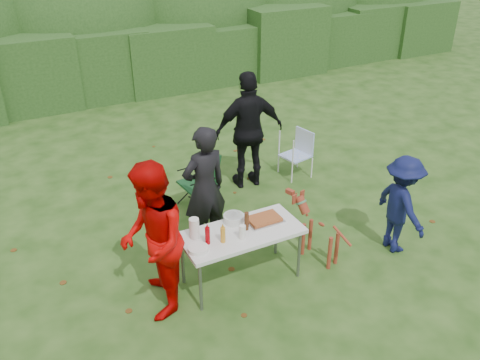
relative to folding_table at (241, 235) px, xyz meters
name	(u,v)px	position (x,y,z in m)	size (l,w,h in m)	color
ground	(264,285)	(0.20, -0.24, -0.69)	(80.00, 80.00, 0.00)	#1E4211
hedge_row	(100,64)	(0.20, 7.76, 0.16)	(22.00, 1.40, 1.70)	#23471C
shrub_backdrop	(81,21)	(0.20, 9.36, 0.91)	(20.00, 2.60, 3.20)	#3D6628
folding_table	(241,235)	(0.00, 0.00, 0.00)	(1.50, 0.70, 0.74)	silver
person_cook	(205,189)	(-0.07, 0.93, 0.21)	(0.65, 0.43, 1.79)	black
person_red_jacket	(153,242)	(-1.11, 0.00, 0.26)	(0.92, 0.72, 1.90)	#C30302
person_black_puffy	(249,131)	(1.29, 2.20, 0.30)	(1.16, 0.48, 1.98)	black
child	(401,205)	(2.22, -0.38, 0.02)	(0.91, 0.52, 1.40)	#0E1441
dog	(321,233)	(1.14, -0.10, -0.27)	(0.89, 0.35, 0.84)	maroon
camping_chair	(198,180)	(0.23, 1.90, -0.21)	(0.59, 0.59, 0.94)	#133D1D
lawn_chair	(296,154)	(2.18, 2.12, -0.28)	(0.49, 0.49, 0.82)	#5785EA
food_tray	(264,220)	(0.36, 0.07, 0.06)	(0.45, 0.30, 0.02)	#B7B7BA
focaccia_bread	(264,219)	(0.36, 0.07, 0.09)	(0.40, 0.26, 0.04)	#A05026
mustard_bottle	(223,235)	(-0.29, -0.09, 0.15)	(0.06, 0.06, 0.20)	orange
ketchup_bottle	(207,236)	(-0.47, -0.04, 0.16)	(0.06, 0.06, 0.22)	#9A0006
beer_bottle	(246,221)	(0.08, 0.01, 0.17)	(0.06, 0.06, 0.24)	#47230F
paper_towel_roll	(194,228)	(-0.55, 0.15, 0.18)	(0.12, 0.12, 0.26)	white
cup_stack	(242,232)	(-0.06, -0.14, 0.14)	(0.08, 0.08, 0.18)	white
pasta_bowl	(234,218)	(0.01, 0.23, 0.10)	(0.26, 0.26, 0.10)	silver
plate_stack	(198,249)	(-0.62, -0.12, 0.08)	(0.24, 0.24, 0.05)	white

